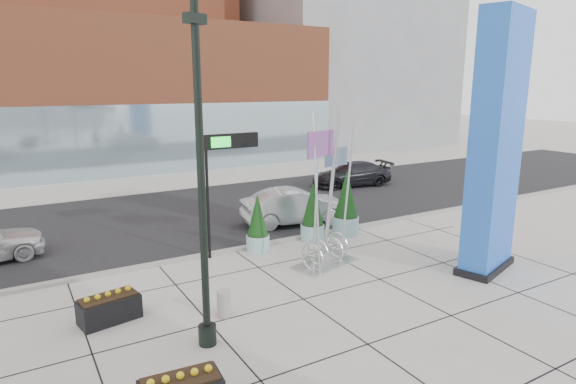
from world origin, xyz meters
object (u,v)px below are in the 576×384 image
lamp_post (203,216)px  concrete_bollard (224,304)px  public_art_sculpture (326,226)px  overhead_street_sign (226,152)px  blue_pylon (495,150)px  car_silver_mid (295,207)px

lamp_post → concrete_bollard: lamp_post is taller
lamp_post → public_art_sculpture: size_ratio=1.48×
public_art_sculpture → concrete_bollard: size_ratio=7.18×
public_art_sculpture → concrete_bollard: 5.18m
concrete_bollard → overhead_street_sign: bearing=64.8°
blue_pylon → public_art_sculpture: bearing=127.7°
public_art_sculpture → blue_pylon: bearing=-50.1°
overhead_street_sign → car_silver_mid: 5.78m
overhead_street_sign → public_art_sculpture: bearing=-47.7°
blue_pylon → public_art_sculpture: (-4.58, 3.20, -2.76)m
lamp_post → public_art_sculpture: lamp_post is taller
lamp_post → public_art_sculpture: (5.66, 3.01, -1.88)m
lamp_post → overhead_street_sign: 6.56m
concrete_bollard → car_silver_mid: car_silver_mid is taller
concrete_bollard → overhead_street_sign: size_ratio=0.17×
blue_pylon → lamp_post: blue_pylon is taller
blue_pylon → concrete_bollard: size_ratio=11.40×
public_art_sculpture → concrete_bollard: public_art_sculpture is taller
lamp_post → car_silver_mid: bearing=47.1°
blue_pylon → overhead_street_sign: 9.29m
blue_pylon → overhead_street_sign: blue_pylon is taller
concrete_bollard → car_silver_mid: size_ratio=0.15×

